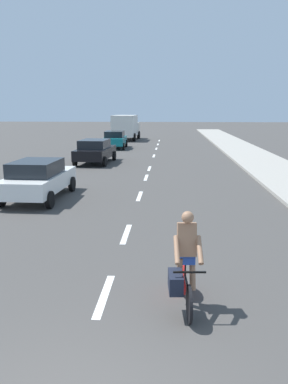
{
  "coord_description": "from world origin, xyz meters",
  "views": [
    {
      "loc": [
        1.25,
        -3.5,
        3.59
      ],
      "look_at": [
        0.47,
        7.95,
        1.1
      ],
      "focal_mm": 36.26,
      "sensor_mm": 36.0,
      "label": 1
    }
  ],
  "objects": [
    {
      "name": "sidewalk_strip",
      "position": [
        7.4,
        22.0,
        0.07
      ],
      "size": [
        3.6,
        80.0,
        0.14
      ],
      "primitive_type": "cube",
      "color": "#9E998E",
      "rests_on": "ground"
    },
    {
      "name": "lane_stripe_4",
      "position": [
        0.0,
        16.59,
        0.0
      ],
      "size": [
        0.16,
        1.8,
        0.01
      ],
      "primitive_type": "cube",
      "color": "white",
      "rests_on": "ground"
    },
    {
      "name": "parked_car_teal",
      "position": [
        -3.76,
        31.47,
        0.84
      ],
      "size": [
        2.08,
        4.36,
        1.57
      ],
      "rotation": [
        0.0,
        0.0,
        0.03
      ],
      "color": "#14727A",
      "rests_on": "ground"
    },
    {
      "name": "lane_stripe_8",
      "position": [
        0.0,
        35.66,
        0.0
      ],
      "size": [
        0.16,
        1.8,
        0.01
      ],
      "primitive_type": "cube",
      "color": "white",
      "rests_on": "ground"
    },
    {
      "name": "ground_plane",
      "position": [
        0.0,
        20.0,
        0.0
      ],
      "size": [
        160.0,
        160.0,
        0.0
      ],
      "primitive_type": "plane",
      "color": "#423F3D"
    },
    {
      "name": "lane_stripe_9",
      "position": [
        0.0,
        40.31,
        0.0
      ],
      "size": [
        0.16,
        1.8,
        0.01
      ],
      "primitive_type": "cube",
      "color": "white",
      "rests_on": "ground"
    },
    {
      "name": "lane_stripe_5",
      "position": [
        0.0,
        19.73,
        0.0
      ],
      "size": [
        0.16,
        1.8,
        0.01
      ],
      "primitive_type": "cube",
      "color": "white",
      "rests_on": "ground"
    },
    {
      "name": "cyclist",
      "position": [
        1.53,
        3.04,
        0.83
      ],
      "size": [
        0.65,
        1.71,
        1.82
      ],
      "rotation": [
        0.0,
        0.0,
        3.21
      ],
      "color": "black",
      "rests_on": "ground"
    },
    {
      "name": "lane_stripe_7",
      "position": [
        0.0,
        31.4,
        0.0
      ],
      "size": [
        0.16,
        1.8,
        0.01
      ],
      "primitive_type": "cube",
      "color": "white",
      "rests_on": "ground"
    },
    {
      "name": "parked_car_white",
      "position": [
        -4.01,
        11.44,
        0.84
      ],
      "size": [
        2.11,
        4.46,
        1.57
      ],
      "rotation": [
        0.0,
        0.0,
        -0.02
      ],
      "color": "white",
      "rests_on": "ground"
    },
    {
      "name": "lane_stripe_1",
      "position": [
        0.0,
        3.41,
        0.0
      ],
      "size": [
        0.16,
        1.8,
        0.01
      ],
      "primitive_type": "cube",
      "color": "white",
      "rests_on": "ground"
    },
    {
      "name": "lane_stripe_6",
      "position": [
        0.0,
        26.06,
        0.0
      ],
      "size": [
        0.16,
        1.8,
        0.01
      ],
      "primitive_type": "cube",
      "color": "white",
      "rests_on": "ground"
    },
    {
      "name": "delivery_truck",
      "position": [
        -3.83,
        40.88,
        1.5
      ],
      "size": [
        2.89,
        6.34,
        2.8
      ],
      "rotation": [
        0.0,
        0.0,
        -0.04
      ],
      "color": "beige",
      "rests_on": "ground"
    },
    {
      "name": "lane_stripe_3",
      "position": [
        0.0,
        12.18,
        0.0
      ],
      "size": [
        0.16,
        1.8,
        0.01
      ],
      "primitive_type": "cube",
      "color": "white",
      "rests_on": "ground"
    },
    {
      "name": "lane_stripe_2",
      "position": [
        0.0,
        7.21,
        0.0
      ],
      "size": [
        0.16,
        1.8,
        0.01
      ],
      "primitive_type": "cube",
      "color": "white",
      "rests_on": "ground"
    },
    {
      "name": "parked_car_black",
      "position": [
        -3.71,
        21.82,
        0.84
      ],
      "size": [
        2.28,
        4.64,
        1.57
      ],
      "rotation": [
        0.0,
        0.0,
        -0.05
      ],
      "color": "black",
      "rests_on": "ground"
    }
  ]
}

